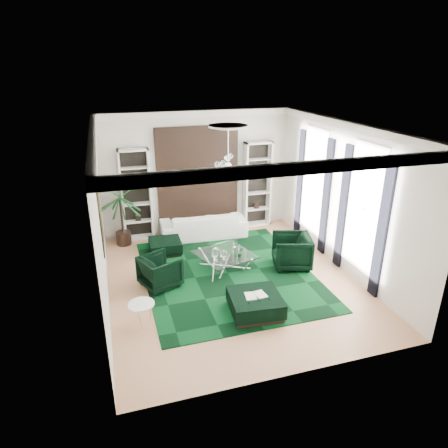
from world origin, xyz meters
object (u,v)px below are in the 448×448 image
object	(u,v)px
armchair_left	(160,271)
side_table	(142,315)
sofa	(203,225)
armchair_right	(292,251)
ottoman_side	(165,246)
coffee_table	(225,262)
palm	(121,206)
ottoman_front	(255,304)

from	to	relation	value
armchair_left	side_table	xyz separation A→B (m)	(-0.60, -1.50, -0.14)
sofa	armchair_right	size ratio (longest dim) A/B	2.68
armchair_left	ottoman_side	bearing A→B (deg)	-35.75
ottoman_side	coffee_table	bearing A→B (deg)	-47.05
palm	ottoman_side	bearing A→B (deg)	-40.82
armchair_right	coffee_table	size ratio (longest dim) A/B	0.75
armchair_left	coffee_table	xyz separation A→B (m)	(1.75, 0.35, -0.17)
armchair_right	ottoman_front	bearing A→B (deg)	-27.72
armchair_right	coffee_table	distance (m)	1.80
armchair_right	ottoman_side	xyz separation A→B (m)	(-3.10, 1.80, -0.25)
sofa	armchair_right	distance (m)	3.18
palm	armchair_left	bearing A→B (deg)	-75.72
armchair_left	armchair_right	bearing A→B (deg)	-113.22
ottoman_front	side_table	world-z (taller)	side_table
coffee_table	armchair_right	bearing A→B (deg)	-11.31
coffee_table	side_table	size ratio (longest dim) A/B	2.43
sofa	armchair_left	distance (m)	3.18
side_table	ottoman_front	bearing A→B (deg)	-5.95
sofa	ottoman_side	world-z (taller)	sofa
armchair_right	coffee_table	bearing A→B (deg)	-84.86
sofa	coffee_table	size ratio (longest dim) A/B	2.01
armchair_right	ottoman_front	size ratio (longest dim) A/B	0.91
sofa	palm	world-z (taller)	palm
ottoman_side	sofa	bearing A→B (deg)	32.20
armchair_right	side_table	distance (m)	4.37
coffee_table	ottoman_side	xyz separation A→B (m)	(-1.35, 1.45, -0.03)
coffee_table	sofa	bearing A→B (deg)	90.00
coffee_table	side_table	xyz separation A→B (m)	(-2.35, -1.85, 0.03)
coffee_table	ottoman_front	bearing A→B (deg)	-88.64
palm	ottoman_front	bearing A→B (deg)	-60.95
ottoman_side	palm	distance (m)	1.77
sofa	coffee_table	bearing A→B (deg)	92.56
armchair_left	ottoman_side	size ratio (longest dim) A/B	0.98
armchair_right	ottoman_side	size ratio (longest dim) A/B	1.11
armchair_right	side_table	world-z (taller)	armchair_right
palm	sofa	bearing A→B (deg)	-2.34
side_table	sofa	bearing A→B (deg)	60.48
sofa	ottoman_front	size ratio (longest dim) A/B	2.43
ottoman_side	ottoman_front	distance (m)	3.82
ottoman_side	side_table	size ratio (longest dim) A/B	1.63
sofa	side_table	bearing A→B (deg)	63.04
sofa	side_table	size ratio (longest dim) A/B	4.88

